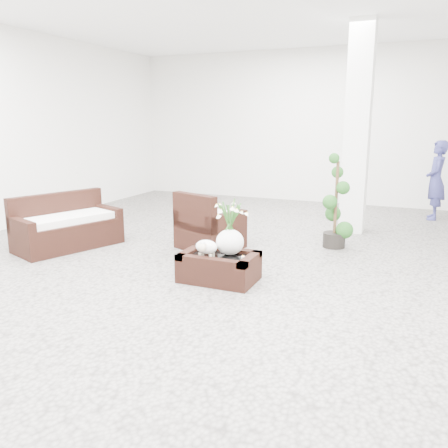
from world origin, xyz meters
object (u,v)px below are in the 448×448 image
at_px(coffee_table, 219,268).
at_px(loveseat, 67,222).
at_px(armchair, 210,220).
at_px(topiary, 336,202).

xyz_separation_m(coffee_table, loveseat, (-2.71, 0.45, 0.25)).
relative_size(armchair, topiary, 0.62).
relative_size(coffee_table, armchair, 1.04).
distance_m(armchair, topiary, 1.92).
height_order(armchair, loveseat, armchair).
bearing_deg(loveseat, coffee_table, -79.35).
bearing_deg(armchair, topiary, -136.02).
distance_m(coffee_table, topiary, 2.37).
height_order(coffee_table, topiary, topiary).
bearing_deg(loveseat, topiary, -46.36).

